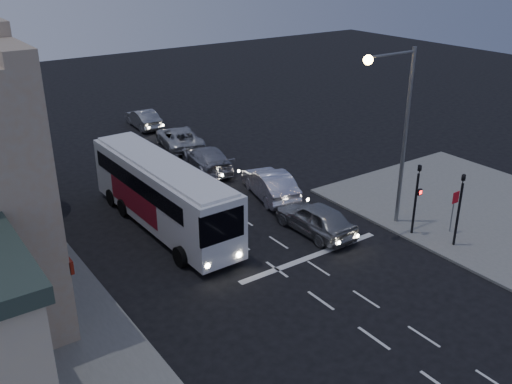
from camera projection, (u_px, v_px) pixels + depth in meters
ground at (305, 290)px, 24.18m from camera, size 120.00×120.00×0.00m
road_markings at (282, 250)px, 27.35m from camera, size 8.00×30.55×0.01m
tour_bus at (162, 192)px, 28.91m from camera, size 2.77×11.65×3.56m
car_suv at (316, 218)px, 28.71m from camera, size 1.97×4.78×1.62m
car_sedan_a at (270, 184)px, 32.82m from camera, size 2.89×5.29×1.65m
car_sedan_b at (207, 159)px, 36.93m from camera, size 3.10×5.61×1.54m
car_sedan_c at (179, 138)px, 40.93m from camera, size 3.71×5.95×1.53m
car_extra at (143, 119)px, 45.65m from camera, size 1.83×4.56×1.47m
traffic_signal_main at (417, 191)px, 27.82m from camera, size 0.25×0.35×4.10m
traffic_signal_side at (460, 201)px, 26.70m from camera, size 0.18×0.15×4.10m
regulatory_sign at (454, 205)px, 28.27m from camera, size 0.45×0.12×2.20m
streetlight at (398, 120)px, 27.44m from camera, size 3.32×0.44×9.00m
street_tree at (0, 134)px, 29.39m from camera, size 4.00×4.00×6.20m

